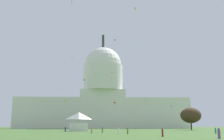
{
  "coord_description": "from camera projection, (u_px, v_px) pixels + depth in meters",
  "views": [
    {
      "loc": [
        -5.54,
        -30.27,
        1.97
      ],
      "look_at": [
        0.89,
        102.99,
        29.44
      ],
      "focal_mm": 43.4,
      "sensor_mm": 36.0,
      "label": 1
    }
  ],
  "objects": [
    {
      "name": "event_tent",
      "position": [
        79.0,
        122.0,
        97.75
      ],
      "size": [
        7.18,
        4.88,
        6.72
      ],
      "rotation": [
        0.0,
        0.0,
        0.08
      ],
      "color": "white",
      "rests_on": "ground_plane"
    },
    {
      "name": "tree_east_far",
      "position": [
        191.0,
        115.0,
        125.11
      ],
      "size": [
        13.1,
        12.86,
        10.16
      ],
      "color": "#42301E",
      "rests_on": "ground_plane"
    },
    {
      "name": "person_navy_near_tree_west",
      "position": [
        65.0,
        129.0,
        87.0
      ],
      "size": [
        0.56,
        0.56,
        1.71
      ],
      "rotation": [
        0.0,
        0.0,
        5.2
      ],
      "color": "navy",
      "rests_on": "ground_plane"
    },
    {
      "name": "person_tan_edge_west",
      "position": [
        92.0,
        131.0,
        69.47
      ],
      "size": [
        0.59,
        0.59,
        1.51
      ],
      "rotation": [
        0.0,
        0.0,
        2.27
      ],
      "color": "tan",
      "rests_on": "ground_plane"
    },
    {
      "name": "person_olive_lawn_far_right",
      "position": [
        102.0,
        130.0,
        77.84
      ],
      "size": [
        0.41,
        0.41,
        1.57
      ],
      "rotation": [
        0.0,
        0.0,
        0.14
      ],
      "color": "olive",
      "rests_on": "ground_plane"
    },
    {
      "name": "kite_magenta_high",
      "position": [
        115.0,
        40.0,
        174.02
      ],
      "size": [
        0.96,
        0.39,
        0.73
      ],
      "rotation": [
        0.0,
        0.0,
        5.67
      ],
      "color": "#D1339E"
    },
    {
      "name": "kite_gold_low",
      "position": [
        66.0,
        101.0,
        155.19
      ],
      "size": [
        1.22,
        1.19,
        1.06
      ],
      "rotation": [
        0.0,
        0.0,
        1.3
      ],
      "color": "gold"
    },
    {
      "name": "kite_turquoise_low",
      "position": [
        77.0,
        115.0,
        161.7
      ],
      "size": [
        0.58,
        1.03,
        1.39
      ],
      "rotation": [
        0.0,
        0.0,
        0.89
      ],
      "color": "teal"
    },
    {
      "name": "kite_cyan_low",
      "position": [
        146.0,
        101.0,
        118.37
      ],
      "size": [
        0.99,
        1.21,
        2.62
      ],
      "rotation": [
        0.0,
        0.0,
        2.06
      ],
      "color": "#33BCDB"
    },
    {
      "name": "kite_green_mid",
      "position": [
        84.0,
        81.0,
        148.48
      ],
      "size": [
        0.99,
        0.83,
        3.84
      ],
      "rotation": [
        0.0,
        0.0,
        6.13
      ],
      "color": "green"
    },
    {
      "name": "person_teal_deep_crowd",
      "position": [
        216.0,
        131.0,
        68.2
      ],
      "size": [
        0.49,
        0.49,
        1.56
      ],
      "rotation": [
        0.0,
        0.0,
        2.55
      ],
      "color": "#1E757A",
      "rests_on": "ground_plane"
    },
    {
      "name": "kite_orange_low",
      "position": [
        112.0,
        74.0,
        70.65
      ],
      "size": [
        1.18,
        0.73,
        2.34
      ],
      "rotation": [
        0.0,
        0.0,
        3.12
      ],
      "color": "orange"
    },
    {
      "name": "kite_violet_low",
      "position": [
        171.0,
        106.0,
        122.19
      ],
      "size": [
        0.77,
        1.13,
        2.29
      ],
      "rotation": [
        0.0,
        0.0,
        3.36
      ],
      "color": "purple"
    },
    {
      "name": "kite_white_high_b",
      "position": [
        136.0,
        9.0,
        103.41
      ],
      "size": [
        1.22,
        1.26,
        3.43
      ],
      "rotation": [
        0.0,
        0.0,
        5.95
      ],
      "color": "white"
    },
    {
      "name": "kite_white_high",
      "position": [
        72.0,
        57.0,
        152.2
      ],
      "size": [
        0.67,
        0.4,
        1.12
      ],
      "rotation": [
        0.0,
        0.0,
        5.68
      ],
      "color": "white"
    },
    {
      "name": "capitol_building",
      "position": [
        103.0,
        97.0,
        191.2
      ],
      "size": [
        119.7,
        28.17,
        67.73
      ],
      "color": "silver",
      "rests_on": "ground_plane"
    },
    {
      "name": "kite_lime_low",
      "position": [
        37.0,
        103.0,
        140.61
      ],
      "size": [
        1.95,
        1.64,
        0.18
      ],
      "rotation": [
        0.0,
        0.0,
        0.56
      ],
      "color": "#8CD133"
    },
    {
      "name": "kite_red_low",
      "position": [
        115.0,
        103.0,
        131.86
      ],
      "size": [
        1.0,
        1.01,
        3.58
      ],
      "rotation": [
        0.0,
        0.0,
        0.59
      ],
      "color": "red"
    },
    {
      "name": "person_purple_near_tree_east",
      "position": [
        219.0,
        134.0,
        41.33
      ],
      "size": [
        0.39,
        0.39,
        1.67
      ],
      "rotation": [
        0.0,
        0.0,
        4.71
      ],
      "color": "#703D93",
      "rests_on": "ground_plane"
    },
    {
      "name": "person_white_front_center",
      "position": [
        118.0,
        131.0,
        63.98
      ],
      "size": [
        0.42,
        0.42,
        1.76
      ],
      "rotation": [
        0.0,
        0.0,
        1.19
      ],
      "color": "silver",
      "rests_on": "ground_plane"
    },
    {
      "name": "kite_blue_mid",
      "position": [
        60.0,
        91.0,
        160.98
      ],
      "size": [
        1.24,
        1.76,
        0.18
      ],
      "rotation": [
        0.0,
        0.0,
        5.17
      ],
      "color": "blue"
    },
    {
      "name": "person_olive_mid_right",
      "position": [
        128.0,
        131.0,
        63.56
      ],
      "size": [
        0.42,
        0.42,
        1.59
      ],
      "rotation": [
        0.0,
        0.0,
        3.42
      ],
      "color": "olive",
      "rests_on": "ground_plane"
    },
    {
      "name": "person_maroon_back_right",
      "position": [
        162.0,
        133.0,
        48.26
      ],
      "size": [
        0.37,
        0.37,
        1.55
      ],
      "rotation": [
        0.0,
        0.0,
        0.11
      ],
      "color": "maroon",
      "rests_on": "ground_plane"
    }
  ]
}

